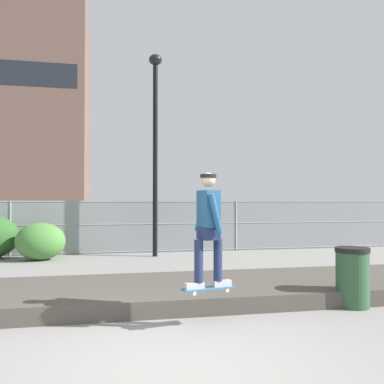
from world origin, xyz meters
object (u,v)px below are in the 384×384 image
Objects in this scene: street_lamp at (155,130)px; trash_bin at (352,277)px; skateboard at (208,288)px; shrub_center at (40,241)px; skater at (208,223)px.

street_lamp is 6.55× the size of trash_bin.
street_lamp is 8.44m from trash_bin.
trash_bin is (2.74, 0.62, -0.05)m from skateboard.
street_lamp is 4.49× the size of shrub_center.
trash_bin is at bearing 12.80° from skateboard.
skateboard is 0.80× the size of trash_bin.
trash_bin reaches higher than skateboard.
skater is 8.40m from shrub_center.
shrub_center reaches higher than skateboard.
street_lamp reaches higher than skater.
shrub_center is at bearing -177.37° from street_lamp.
skateboard is 0.49× the size of skater.
skater reaches higher than skateboard.
street_lamp reaches higher than trash_bin.
street_lamp is (0.08, 7.73, 3.64)m from skateboard.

